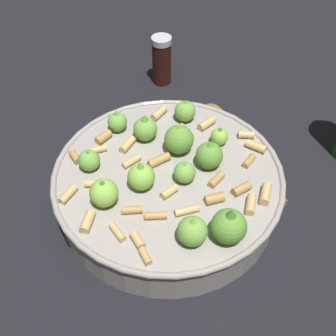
% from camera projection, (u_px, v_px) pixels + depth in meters
% --- Properties ---
extents(ground_plane, '(2.40, 2.40, 0.00)m').
position_uv_depth(ground_plane, '(168.00, 199.00, 0.62)').
color(ground_plane, black).
extents(cooking_pan, '(0.33, 0.33, 0.12)m').
position_uv_depth(cooking_pan, '(168.00, 183.00, 0.59)').
color(cooking_pan, '#9E9993').
rests_on(cooking_pan, ground).
extents(pepper_shaker, '(0.04, 0.04, 0.10)m').
position_uv_depth(pepper_shaker, '(162.00, 60.00, 0.79)').
color(pepper_shaker, '#33140F').
rests_on(pepper_shaker, ground).
extents(wooden_spoon, '(0.26, 0.06, 0.02)m').
position_uv_depth(wooden_spoon, '(237.00, 142.00, 0.70)').
color(wooden_spoon, olive).
rests_on(wooden_spoon, ground).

